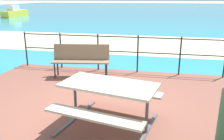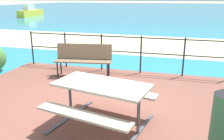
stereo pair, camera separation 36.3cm
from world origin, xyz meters
name	(u,v)px [view 2 (the right image)]	position (x,y,z in m)	size (l,w,h in m)	color
ground_plane	(92,108)	(0.00, 0.00, 0.00)	(240.00, 240.00, 0.00)	tan
patio_paving	(92,107)	(0.00, 0.00, 0.03)	(6.40, 5.20, 0.06)	brown
sea_water	(171,10)	(0.00, 40.00, 0.01)	(90.00, 90.00, 0.01)	teal
beach_strip	(144,44)	(0.00, 7.20, 0.01)	(54.00, 4.99, 0.01)	tan
picnic_table	(102,94)	(0.43, -0.68, 0.64)	(1.81, 1.68, 0.76)	#BCAD93
park_bench	(84,57)	(-0.88, 1.77, 0.59)	(1.58, 0.66, 0.88)	#7A6047
railing_fence	(121,49)	(0.00, 2.46, 0.73)	(5.94, 0.04, 1.08)	#1E2328
boat_near	(31,12)	(-15.15, 20.81, 0.47)	(1.24, 5.07, 1.28)	yellow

